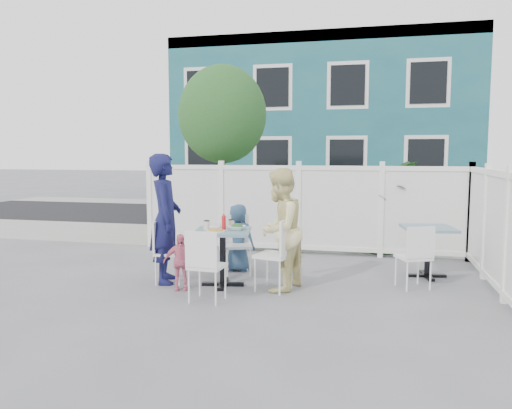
% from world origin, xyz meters
% --- Properties ---
extents(ground, '(80.00, 80.00, 0.00)m').
position_xyz_m(ground, '(0.00, 0.00, 0.00)').
color(ground, slate).
extents(near_sidewalk, '(24.00, 2.60, 0.01)m').
position_xyz_m(near_sidewalk, '(0.00, 3.80, 0.01)').
color(near_sidewalk, gray).
rests_on(near_sidewalk, ground).
extents(street, '(24.00, 5.00, 0.01)m').
position_xyz_m(street, '(0.00, 7.50, 0.00)').
color(street, black).
rests_on(street, ground).
extents(far_sidewalk, '(24.00, 1.60, 0.01)m').
position_xyz_m(far_sidewalk, '(0.00, 10.60, 0.01)').
color(far_sidewalk, gray).
rests_on(far_sidewalk, ground).
extents(building, '(11.00, 6.00, 6.00)m').
position_xyz_m(building, '(-0.50, 14.00, 3.00)').
color(building, '#1A5660').
rests_on(building, ground).
extents(fence_back, '(5.86, 0.08, 1.60)m').
position_xyz_m(fence_back, '(0.10, 2.40, 0.78)').
color(fence_back, white).
rests_on(fence_back, ground).
extents(fence_right, '(0.08, 3.66, 1.60)m').
position_xyz_m(fence_right, '(3.00, 0.60, 0.78)').
color(fence_right, white).
rests_on(fence_right, ground).
extents(tree, '(1.80, 1.62, 3.59)m').
position_xyz_m(tree, '(-1.60, 3.30, 2.59)').
color(tree, '#382316').
rests_on(tree, ground).
extents(utility_cabinet, '(0.75, 0.58, 1.29)m').
position_xyz_m(utility_cabinet, '(-2.95, 4.00, 0.65)').
color(utility_cabinet, gold).
rests_on(utility_cabinet, ground).
extents(potted_shrub_a, '(1.12, 1.12, 1.58)m').
position_xyz_m(potted_shrub_a, '(-0.23, 3.10, 0.79)').
color(potted_shrub_a, '#1B441E').
rests_on(potted_shrub_a, ground).
extents(potted_shrub_b, '(1.41, 1.60, 1.67)m').
position_xyz_m(potted_shrub_b, '(1.53, 3.00, 0.84)').
color(potted_shrub_b, '#1B441E').
rests_on(potted_shrub_b, ground).
extents(main_table, '(0.85, 0.85, 0.78)m').
position_xyz_m(main_table, '(-0.59, -0.02, 0.60)').
color(main_table, '#3A6170').
rests_on(main_table, ground).
extents(spare_table, '(0.82, 0.82, 0.75)m').
position_xyz_m(spare_table, '(2.21, 1.13, 0.58)').
color(spare_table, '#3A6170').
rests_on(spare_table, ground).
extents(chair_left, '(0.44, 0.45, 0.88)m').
position_xyz_m(chair_left, '(-1.44, -0.04, 0.51)').
color(chair_left, white).
rests_on(chair_left, ground).
extents(chair_right, '(0.52, 0.53, 0.97)m').
position_xyz_m(chair_right, '(0.21, -0.11, 0.56)').
color(chair_right, white).
rests_on(chair_right, ground).
extents(chair_back, '(0.52, 0.51, 0.88)m').
position_xyz_m(chair_back, '(-0.60, 0.74, 0.51)').
color(chair_back, white).
rests_on(chair_back, ground).
extents(chair_near, '(0.43, 0.42, 0.90)m').
position_xyz_m(chair_near, '(-0.58, -0.83, 0.52)').
color(chair_near, white).
rests_on(chair_near, ground).
extents(chair_spare, '(0.52, 0.51, 0.87)m').
position_xyz_m(chair_spare, '(1.98, 0.38, 0.50)').
color(chair_spare, white).
rests_on(chair_spare, ground).
extents(man, '(0.63, 0.77, 1.82)m').
position_xyz_m(man, '(-1.43, -0.01, 0.91)').
color(man, '#131441').
rests_on(man, ground).
extents(woman, '(0.80, 0.93, 1.63)m').
position_xyz_m(woman, '(0.20, -0.04, 0.81)').
color(woman, '#E8D148').
rests_on(woman, ground).
extents(boy, '(0.56, 0.41, 1.04)m').
position_xyz_m(boy, '(-0.61, 0.87, 0.52)').
color(boy, navy).
rests_on(boy, ground).
extents(toddler, '(0.48, 0.33, 0.76)m').
position_xyz_m(toddler, '(-1.09, -0.35, 0.38)').
color(toddler, pink).
rests_on(toddler, ground).
extents(plate_main, '(0.25, 0.25, 0.02)m').
position_xyz_m(plate_main, '(-0.64, -0.20, 0.79)').
color(plate_main, white).
rests_on(plate_main, main_table).
extents(plate_side, '(0.22, 0.22, 0.01)m').
position_xyz_m(plate_side, '(-0.80, 0.10, 0.79)').
color(plate_side, white).
rests_on(plate_side, main_table).
extents(salad_bowl, '(0.23, 0.23, 0.06)m').
position_xyz_m(salad_bowl, '(-0.40, 0.02, 0.81)').
color(salad_bowl, white).
rests_on(salad_bowl, main_table).
extents(coffee_cup_a, '(0.08, 0.08, 0.12)m').
position_xyz_m(coffee_cup_a, '(-0.81, -0.05, 0.84)').
color(coffee_cup_a, beige).
rests_on(coffee_cup_a, main_table).
extents(coffee_cup_b, '(0.07, 0.07, 0.11)m').
position_xyz_m(coffee_cup_b, '(-0.52, 0.17, 0.84)').
color(coffee_cup_b, beige).
rests_on(coffee_cup_b, main_table).
extents(ketchup_bottle, '(0.06, 0.06, 0.18)m').
position_xyz_m(ketchup_bottle, '(-0.59, 0.03, 0.87)').
color(ketchup_bottle, red).
rests_on(ketchup_bottle, main_table).
extents(salt_shaker, '(0.03, 0.03, 0.06)m').
position_xyz_m(salt_shaker, '(-0.70, 0.19, 0.81)').
color(salt_shaker, white).
rests_on(salt_shaker, main_table).
extents(pepper_shaker, '(0.03, 0.03, 0.07)m').
position_xyz_m(pepper_shaker, '(-0.66, 0.22, 0.82)').
color(pepper_shaker, black).
rests_on(pepper_shaker, main_table).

